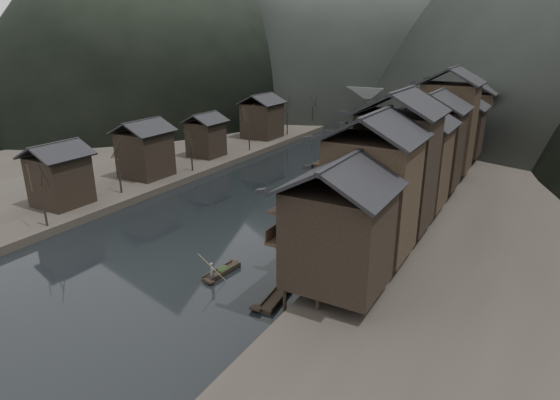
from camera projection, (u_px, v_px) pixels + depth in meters
The scene contains 12 objects.
water at pixel (218, 233), 51.27m from camera, with size 300.00×300.00×0.00m, color black.
left_bank at pixel (200, 134), 100.23m from camera, with size 40.00×200.00×1.20m, color #2D2823.
stilt_houses at pixel (428, 138), 55.59m from camera, with size 9.00×67.60×16.77m.
left_houses at pixel (190, 133), 75.47m from camera, with size 8.10×53.20×8.73m.
bare_trees at pixel (228, 126), 78.25m from camera, with size 3.72×72.10×7.43m.
moored_sampans at pixel (374, 205), 59.27m from camera, with size 3.21×56.21×0.47m.
midriver_boats at pixel (379, 157), 82.27m from camera, with size 5.11×10.73×0.45m.
stone_bridge at pixel (405, 106), 108.44m from camera, with size 40.00×6.00×9.00m.
hero_sampan at pixel (222, 272), 42.43m from camera, with size 1.38×4.65×0.43m.
cargo_heap at pixel (223, 266), 42.44m from camera, with size 1.01×1.32×0.61m, color black.
boatman at pixel (212, 269), 40.70m from camera, with size 0.61×0.40×1.67m, color #5A5A5C.
bamboo_pole at pixel (212, 243), 39.78m from camera, with size 0.06×0.06×4.14m, color #8C7A51.
Camera 1 is at (29.37, -37.50, 20.46)m, focal length 30.00 mm.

